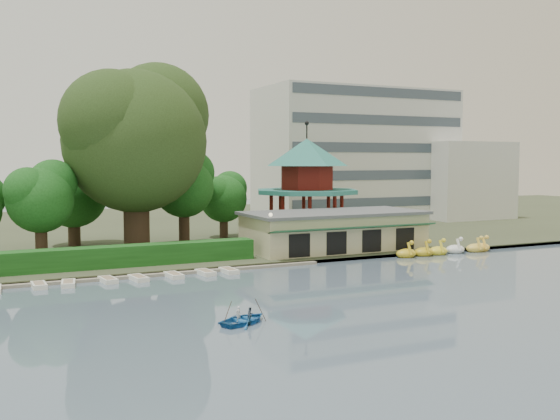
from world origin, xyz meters
TOP-DOWN VIEW (x-y plane):
  - ground_plane at (0.00, 0.00)m, footprint 220.00×220.00m
  - shore at (0.00, 52.00)m, footprint 220.00×70.00m
  - embankment at (0.00, 17.30)m, footprint 220.00×0.60m
  - dock at (-12.00, 17.20)m, footprint 34.00×1.60m
  - boathouse at (10.00, 21.97)m, footprint 18.60×9.39m
  - pavilion at (12.00, 32.00)m, footprint 12.40×12.40m
  - office_building at (32.67, 49.00)m, footprint 38.00×18.00m
  - hedge at (-15.00, 20.50)m, footprint 30.00×2.00m
  - lamp_post at (1.50, 19.00)m, footprint 0.36×0.36m
  - big_tree at (-8.81, 28.23)m, footprint 15.38×14.33m
  - small_trees at (-14.47, 31.63)m, footprint 39.46×16.71m
  - swan_boats at (20.18, 16.47)m, footprint 11.87×1.98m
  - moored_rowboats at (-15.34, 15.77)m, footprint 24.66×2.67m
  - rowboat_with_passengers at (-8.75, -0.13)m, footprint 5.46×4.82m

SIDE VIEW (x-z plane):
  - ground_plane at x=0.00m, z-range 0.00..0.00m
  - dock at x=-12.00m, z-range 0.00..0.24m
  - embankment at x=0.00m, z-range 0.00..0.30m
  - moored_rowboats at x=-15.34m, z-range 0.00..0.36m
  - shore at x=0.00m, z-range 0.00..0.40m
  - swan_boats at x=20.18m, z-range -0.56..1.35m
  - rowboat_with_passengers at x=-8.75m, z-range -0.54..1.47m
  - hedge at x=-15.00m, z-range 0.40..2.20m
  - boathouse at x=10.00m, z-range 0.42..4.32m
  - lamp_post at x=1.50m, z-range 1.20..5.48m
  - small_trees at x=-14.47m, z-range 1.18..11.42m
  - pavilion at x=12.00m, z-range 0.73..14.23m
  - office_building at x=32.67m, z-range -0.27..19.73m
  - big_tree at x=-8.81m, z-range 2.79..21.87m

